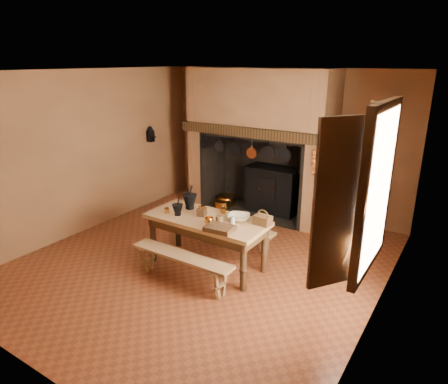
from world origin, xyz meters
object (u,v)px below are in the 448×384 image
at_px(work_table, 207,226).
at_px(wicker_basket, 263,220).
at_px(coffee_grinder, 202,211).
at_px(iron_range, 273,189).
at_px(bench_front, 182,262).
at_px(mixing_bowl, 239,217).

bearing_deg(work_table, wicker_basket, 15.25).
bearing_deg(coffee_grinder, work_table, -27.16).
relative_size(iron_range, work_table, 0.90).
bearing_deg(coffee_grinder, iron_range, 77.05).
height_order(bench_front, mixing_bowl, mixing_bowl).
bearing_deg(mixing_bowl, wicker_basket, 5.76).
distance_m(iron_range, bench_front, 3.13).
bearing_deg(bench_front, coffee_grinder, 99.57).
bearing_deg(iron_range, wicker_basket, -67.42).
bearing_deg(bench_front, mixing_bowl, 60.92).
xyz_separation_m(iron_range, bench_front, (0.17, -3.12, -0.16)).
bearing_deg(work_table, mixing_bowl, 22.61).
relative_size(work_table, mixing_bowl, 5.65).
relative_size(iron_range, coffee_grinder, 8.56).
height_order(work_table, mixing_bowl, mixing_bowl).
xyz_separation_m(bench_front, coffee_grinder, (-0.10, 0.62, 0.52)).
xyz_separation_m(work_table, wicker_basket, (0.79, 0.22, 0.19)).
distance_m(mixing_bowl, wicker_basket, 0.36).
bearing_deg(mixing_bowl, coffee_grinder, -163.77).
bearing_deg(wicker_basket, work_table, -160.76).
distance_m(bench_front, wicker_basket, 1.25).
distance_m(iron_range, work_table, 2.54).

